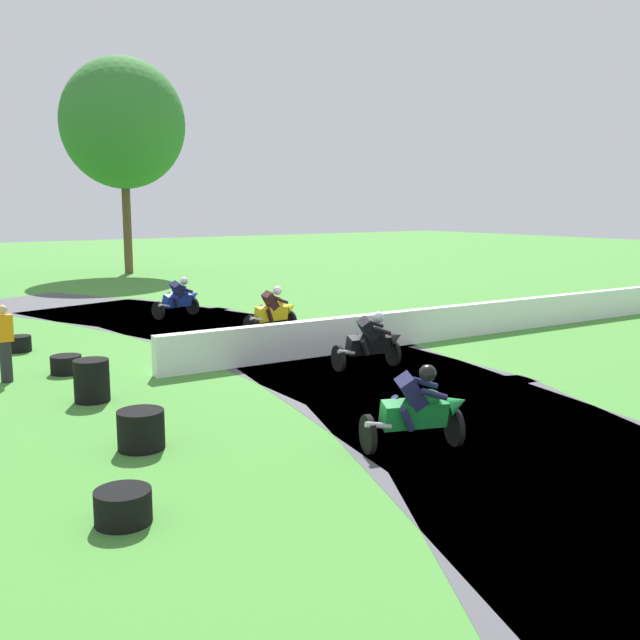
# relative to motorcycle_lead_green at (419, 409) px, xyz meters

# --- Properties ---
(ground_plane) EXTENTS (120.00, 120.00, 0.00)m
(ground_plane) POSITION_rel_motorcycle_lead_green_xyz_m (2.72, 6.55, -0.65)
(ground_plane) COLOR #428433
(track_asphalt) EXTENTS (10.58, 33.67, 0.01)m
(track_asphalt) POSITION_rel_motorcycle_lead_green_xyz_m (1.50, 6.60, -0.64)
(track_asphalt) COLOR #47474C
(track_asphalt) RESTS_ON ground
(safety_barrier) EXTENTS (20.14, 1.07, 0.90)m
(safety_barrier) POSITION_rel_motorcycle_lead_green_xyz_m (8.60, 6.33, -0.20)
(safety_barrier) COLOR white
(safety_barrier) RESTS_ON ground
(motorcycle_lead_green) EXTENTS (1.68, 1.19, 1.43)m
(motorcycle_lead_green) POSITION_rel_motorcycle_lead_green_xyz_m (0.00, 0.00, 0.00)
(motorcycle_lead_green) COLOR black
(motorcycle_lead_green) RESTS_ON ground
(motorcycle_chase_black) EXTENTS (1.70, 1.01, 1.43)m
(motorcycle_chase_black) POSITION_rel_motorcycle_lead_green_xyz_m (2.86, 4.67, -0.01)
(motorcycle_chase_black) COLOR black
(motorcycle_chase_black) RESTS_ON ground
(motorcycle_trailing_yellow) EXTENTS (1.68, 0.82, 1.43)m
(motorcycle_trailing_yellow) POSITION_rel_motorcycle_lead_green_xyz_m (3.41, 9.82, 0.01)
(motorcycle_trailing_yellow) COLOR black
(motorcycle_trailing_yellow) RESTS_ON ground
(motorcycle_fourth_blue) EXTENTS (1.72, 1.09, 1.42)m
(motorcycle_fourth_blue) POSITION_rel_motorcycle_lead_green_xyz_m (2.45, 14.19, -0.02)
(motorcycle_fourth_blue) COLOR black
(motorcycle_fourth_blue) RESTS_ON ground
(tire_stack_near) EXTENTS (0.67, 0.67, 0.40)m
(tire_stack_near) POSITION_rel_motorcycle_lead_green_xyz_m (-4.53, 0.12, -0.45)
(tire_stack_near) COLOR black
(tire_stack_near) RESTS_ON ground
(tire_stack_mid_a) EXTENTS (0.71, 0.71, 0.60)m
(tire_stack_mid_a) POSITION_rel_motorcycle_lead_green_xyz_m (-3.40, 2.48, -0.35)
(tire_stack_mid_a) COLOR black
(tire_stack_mid_a) RESTS_ON ground
(tire_stack_mid_b) EXTENTS (0.66, 0.66, 0.80)m
(tire_stack_mid_b) POSITION_rel_motorcycle_lead_green_xyz_m (-3.16, 5.59, -0.25)
(tire_stack_mid_b) COLOR black
(tire_stack_mid_b) RESTS_ON ground
(tire_stack_far) EXTENTS (0.66, 0.66, 0.40)m
(tire_stack_far) POSITION_rel_motorcycle_lead_green_xyz_m (-2.92, 8.17, -0.45)
(tire_stack_far) COLOR black
(tire_stack_far) RESTS_ON ground
(tire_stack_extra_a) EXTENTS (0.58, 0.58, 0.40)m
(tire_stack_extra_a) POSITION_rel_motorcycle_lead_green_xyz_m (-3.21, 11.27, -0.45)
(tire_stack_extra_a) COLOR black
(tire_stack_extra_a) RESTS_ON ground
(track_marshal) EXTENTS (0.34, 0.24, 1.63)m
(track_marshal) POSITION_rel_motorcycle_lead_green_xyz_m (-4.16, 8.11, 0.17)
(track_marshal) COLOR #232328
(track_marshal) RESTS_ON ground
(tree_mid_rise) EXTENTS (6.39, 6.39, 11.16)m
(tree_mid_rise) POSITION_rel_motorcycle_lead_green_xyz_m (6.46, 29.75, 7.14)
(tree_mid_rise) COLOR brown
(tree_mid_rise) RESTS_ON ground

